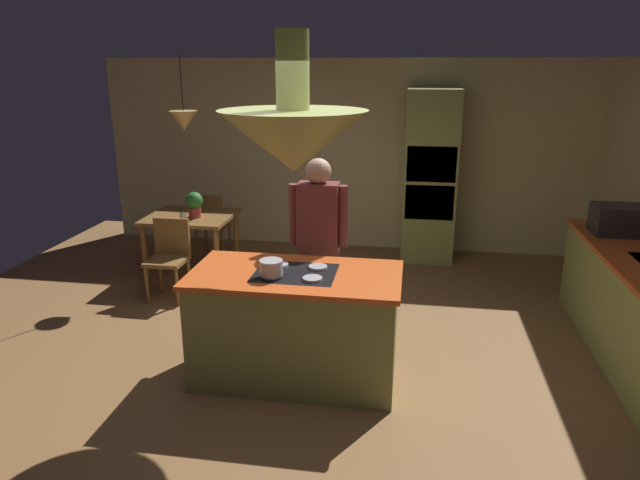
% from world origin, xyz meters
% --- Properties ---
extents(ground, '(8.16, 8.16, 0.00)m').
position_xyz_m(ground, '(0.00, 0.00, 0.00)').
color(ground, olive).
extents(wall_back, '(6.80, 0.10, 2.55)m').
position_xyz_m(wall_back, '(0.00, 3.45, 1.27)').
color(wall_back, beige).
rests_on(wall_back, ground).
extents(kitchen_island, '(1.66, 0.87, 0.93)m').
position_xyz_m(kitchen_island, '(0.00, -0.20, 0.46)').
color(kitchen_island, '#8C934C').
rests_on(kitchen_island, ground).
extents(counter_run_right, '(0.73, 2.52, 0.91)m').
position_xyz_m(counter_run_right, '(2.84, 0.60, 0.46)').
color(counter_run_right, '#8C934C').
rests_on(counter_run_right, ground).
extents(oven_tower, '(0.66, 0.62, 2.19)m').
position_xyz_m(oven_tower, '(1.10, 3.04, 1.09)').
color(oven_tower, '#8C934C').
rests_on(oven_tower, ground).
extents(dining_table, '(0.99, 0.87, 0.76)m').
position_xyz_m(dining_table, '(-1.70, 1.90, 0.65)').
color(dining_table, brown).
rests_on(dining_table, ground).
extents(person_at_island, '(0.53, 0.23, 1.70)m').
position_xyz_m(person_at_island, '(0.07, 0.50, 0.98)').
color(person_at_island, tan).
rests_on(person_at_island, ground).
extents(range_hood, '(1.10, 1.10, 1.00)m').
position_xyz_m(range_hood, '(0.00, -0.20, 1.96)').
color(range_hood, '#8C934C').
extents(pendant_light_over_table, '(0.32, 0.32, 0.82)m').
position_xyz_m(pendant_light_over_table, '(-1.70, 1.90, 1.86)').
color(pendant_light_over_table, '#E0B266').
extents(chair_facing_island, '(0.40, 0.40, 0.87)m').
position_xyz_m(chair_facing_island, '(-1.70, 1.24, 0.50)').
color(chair_facing_island, brown).
rests_on(chair_facing_island, ground).
extents(chair_by_back_wall, '(0.40, 0.40, 0.87)m').
position_xyz_m(chair_by_back_wall, '(-1.70, 2.56, 0.50)').
color(chair_by_back_wall, brown).
rests_on(chair_by_back_wall, ground).
extents(potted_plant_on_table, '(0.20, 0.20, 0.30)m').
position_xyz_m(potted_plant_on_table, '(-1.61, 1.82, 0.93)').
color(potted_plant_on_table, '#99382D').
rests_on(potted_plant_on_table, dining_table).
extents(cup_on_table, '(0.07, 0.07, 0.09)m').
position_xyz_m(cup_on_table, '(-1.70, 1.68, 0.81)').
color(cup_on_table, white).
rests_on(cup_on_table, dining_table).
extents(microwave_on_counter, '(0.46, 0.36, 0.28)m').
position_xyz_m(microwave_on_counter, '(2.84, 1.34, 1.05)').
color(microwave_on_counter, '#232326').
rests_on(microwave_on_counter, counter_run_right).
extents(cooking_pot_on_cooktop, '(0.18, 0.18, 0.12)m').
position_xyz_m(cooking_pot_on_cooktop, '(-0.16, -0.33, 0.99)').
color(cooking_pot_on_cooktop, '#B2B2B7').
rests_on(cooking_pot_on_cooktop, kitchen_island).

